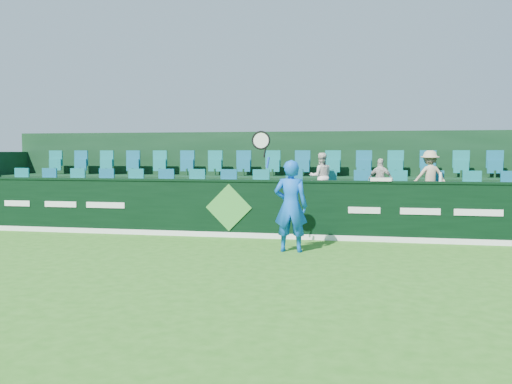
% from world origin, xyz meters
% --- Properties ---
extents(ground, '(60.00, 60.00, 0.00)m').
position_xyz_m(ground, '(0.00, 0.00, 0.00)').
color(ground, '#2A6A19').
rests_on(ground, ground).
extents(sponsor_hoarding, '(16.00, 0.25, 1.35)m').
position_xyz_m(sponsor_hoarding, '(0.00, 4.00, 0.67)').
color(sponsor_hoarding, black).
rests_on(sponsor_hoarding, ground).
extents(stand_tier_front, '(16.00, 2.00, 0.80)m').
position_xyz_m(stand_tier_front, '(0.00, 5.10, 0.40)').
color(stand_tier_front, black).
rests_on(stand_tier_front, ground).
extents(stand_tier_back, '(16.00, 1.80, 1.30)m').
position_xyz_m(stand_tier_back, '(0.00, 7.00, 0.65)').
color(stand_tier_back, black).
rests_on(stand_tier_back, ground).
extents(stand_rear, '(16.00, 4.10, 2.60)m').
position_xyz_m(stand_rear, '(0.00, 7.44, 1.22)').
color(stand_rear, black).
rests_on(stand_rear, ground).
extents(seat_row_front, '(13.50, 0.50, 0.60)m').
position_xyz_m(seat_row_front, '(0.00, 5.50, 1.10)').
color(seat_row_front, '#137072').
rests_on(seat_row_front, stand_tier_front).
extents(seat_row_back, '(13.50, 0.50, 0.60)m').
position_xyz_m(seat_row_back, '(0.00, 7.30, 1.60)').
color(seat_row_back, '#137072').
rests_on(seat_row_back, stand_tier_back).
extents(tennis_player, '(1.14, 0.45, 2.44)m').
position_xyz_m(tennis_player, '(1.67, 2.29, 0.93)').
color(tennis_player, blue).
rests_on(tennis_player, ground).
extents(spectator_left, '(0.67, 0.58, 1.17)m').
position_xyz_m(spectator_left, '(2.03, 5.12, 1.39)').
color(spectator_left, silver).
rests_on(spectator_left, stand_tier_front).
extents(spectator_middle, '(0.65, 0.41, 1.04)m').
position_xyz_m(spectator_middle, '(3.47, 5.12, 1.32)').
color(spectator_middle, beige).
rests_on(spectator_middle, stand_tier_front).
extents(spectator_right, '(0.89, 0.65, 1.23)m').
position_xyz_m(spectator_right, '(4.60, 5.12, 1.41)').
color(spectator_right, tan).
rests_on(spectator_right, stand_tier_front).
extents(towel, '(0.46, 0.30, 0.07)m').
position_xyz_m(towel, '(3.45, 4.00, 1.38)').
color(towel, silver).
rests_on(towel, sponsor_hoarding).
extents(drinks_bottle, '(0.06, 0.06, 0.20)m').
position_xyz_m(drinks_bottle, '(4.72, 4.00, 1.45)').
color(drinks_bottle, white).
rests_on(drinks_bottle, sponsor_hoarding).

